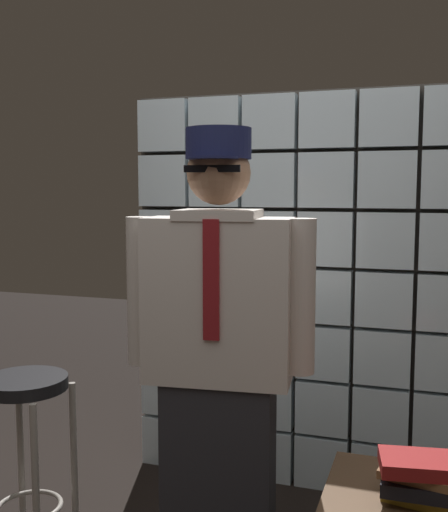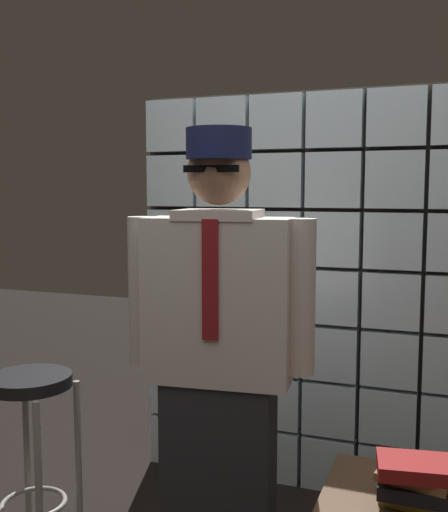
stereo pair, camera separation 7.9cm
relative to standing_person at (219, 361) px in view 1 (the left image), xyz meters
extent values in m
cube|color=silver|center=(-0.63, 0.96, -0.77)|extent=(0.27, 0.08, 0.27)
cube|color=silver|center=(-0.35, 0.96, -0.77)|extent=(0.27, 0.08, 0.27)
cube|color=silver|center=(-0.06, 0.96, -0.77)|extent=(0.27, 0.08, 0.27)
cube|color=silver|center=(0.23, 0.96, -0.77)|extent=(0.27, 0.08, 0.27)
cube|color=silver|center=(0.51, 0.96, -0.77)|extent=(0.27, 0.08, 0.27)
cube|color=silver|center=(0.80, 0.96, -0.77)|extent=(0.27, 0.08, 0.27)
cube|color=silver|center=(-0.63, 0.96, -0.48)|extent=(0.27, 0.08, 0.27)
cube|color=silver|center=(-0.35, 0.96, -0.48)|extent=(0.27, 0.08, 0.27)
cube|color=silver|center=(-0.06, 0.96, -0.48)|extent=(0.27, 0.08, 0.27)
cube|color=silver|center=(0.23, 0.96, -0.48)|extent=(0.27, 0.08, 0.27)
cube|color=silver|center=(0.51, 0.96, -0.48)|extent=(0.27, 0.08, 0.27)
cube|color=silver|center=(0.80, 0.96, -0.48)|extent=(0.27, 0.08, 0.27)
cube|color=silver|center=(-0.63, 0.96, -0.20)|extent=(0.27, 0.08, 0.27)
cube|color=silver|center=(-0.35, 0.96, -0.20)|extent=(0.27, 0.08, 0.27)
cube|color=silver|center=(-0.06, 0.96, -0.20)|extent=(0.27, 0.08, 0.27)
cube|color=silver|center=(0.23, 0.96, -0.20)|extent=(0.27, 0.08, 0.27)
cube|color=silver|center=(0.51, 0.96, -0.20)|extent=(0.27, 0.08, 0.27)
cube|color=silver|center=(0.80, 0.96, -0.20)|extent=(0.27, 0.08, 0.27)
cube|color=silver|center=(-0.63, 0.96, 0.09)|extent=(0.27, 0.08, 0.27)
cube|color=silver|center=(-0.35, 0.96, 0.09)|extent=(0.27, 0.08, 0.27)
cube|color=silver|center=(-0.06, 0.96, 0.09)|extent=(0.27, 0.08, 0.27)
cube|color=silver|center=(0.23, 0.96, 0.09)|extent=(0.27, 0.08, 0.27)
cube|color=silver|center=(0.51, 0.96, 0.09)|extent=(0.27, 0.08, 0.27)
cube|color=silver|center=(0.80, 0.96, 0.09)|extent=(0.27, 0.08, 0.27)
cube|color=silver|center=(-0.63, 0.96, 0.38)|extent=(0.27, 0.08, 0.27)
cube|color=silver|center=(-0.35, 0.96, 0.38)|extent=(0.27, 0.08, 0.27)
cube|color=silver|center=(-0.06, 0.96, 0.38)|extent=(0.27, 0.08, 0.27)
cube|color=silver|center=(0.23, 0.96, 0.38)|extent=(0.27, 0.08, 0.27)
cube|color=silver|center=(0.51, 0.96, 0.38)|extent=(0.27, 0.08, 0.27)
cube|color=silver|center=(-0.63, 0.96, 0.66)|extent=(0.27, 0.08, 0.27)
cube|color=silver|center=(-0.35, 0.96, 0.66)|extent=(0.27, 0.08, 0.27)
cube|color=silver|center=(-0.06, 0.96, 0.66)|extent=(0.27, 0.08, 0.27)
cube|color=silver|center=(0.23, 0.96, 0.66)|extent=(0.27, 0.08, 0.27)
cube|color=silver|center=(0.51, 0.96, 0.66)|extent=(0.27, 0.08, 0.27)
cube|color=silver|center=(-0.63, 0.96, 0.95)|extent=(0.27, 0.08, 0.27)
cube|color=silver|center=(-0.35, 0.96, 0.95)|extent=(0.27, 0.08, 0.27)
cube|color=silver|center=(-0.06, 0.96, 0.95)|extent=(0.27, 0.08, 0.27)
cube|color=silver|center=(0.23, 0.96, 0.95)|extent=(0.27, 0.08, 0.27)
cube|color=silver|center=(0.51, 0.96, 0.95)|extent=(0.27, 0.08, 0.27)
cube|color=#38332D|center=(0.08, 1.02, 0.09)|extent=(1.74, 0.02, 2.03)
cube|color=#28282D|center=(0.00, 0.00, -0.49)|extent=(0.42, 0.25, 0.83)
cube|color=silver|center=(0.00, 0.00, 0.22)|extent=(0.54, 0.28, 0.59)
cube|color=maroon|center=(0.01, -0.12, 0.31)|extent=(0.06, 0.02, 0.41)
cube|color=silver|center=(0.00, 0.00, 0.53)|extent=(0.31, 0.27, 0.04)
sphere|color=#A87A5B|center=(0.00, 0.00, 0.68)|extent=(0.23, 0.23, 0.23)
ellipsoid|color=black|center=(0.01, -0.05, 0.64)|extent=(0.15, 0.10, 0.10)
cube|color=black|center=(0.01, -0.10, 0.69)|extent=(0.19, 0.03, 0.02)
cylinder|color=#191E47|center=(0.01, -0.08, 0.72)|extent=(0.19, 0.19, 0.01)
cylinder|color=#191E47|center=(0.00, 0.00, 0.78)|extent=(0.23, 0.23, 0.11)
cylinder|color=silver|center=(0.29, 0.03, 0.25)|extent=(0.12, 0.12, 0.54)
cylinder|color=silver|center=(-0.29, -0.03, 0.25)|extent=(0.12, 0.12, 0.54)
cylinder|color=black|center=(-0.81, -0.04, -0.15)|extent=(0.34, 0.34, 0.05)
torus|color=#A59E93|center=(-0.81, -0.04, -0.67)|extent=(0.27, 0.27, 0.02)
cylinder|color=#A59E93|center=(-0.67, -0.17, -0.54)|extent=(0.03, 0.03, 0.73)
cylinder|color=#A59E93|center=(-0.94, 0.09, -0.54)|extent=(0.03, 0.03, 0.73)
cylinder|color=#A59E93|center=(-0.67, 0.09, -0.54)|extent=(0.03, 0.03, 0.73)
cube|color=#513823|center=(0.67, -0.10, -0.37)|extent=(0.52, 0.52, 0.04)
cube|color=olive|center=(0.71, -0.13, -0.33)|extent=(0.24, 0.18, 0.04)
cube|color=black|center=(0.69, -0.14, -0.29)|extent=(0.21, 0.17, 0.04)
cube|color=brown|center=(0.69, -0.14, -0.26)|extent=(0.23, 0.18, 0.03)
cube|color=maroon|center=(0.69, -0.15, -0.22)|extent=(0.24, 0.19, 0.04)
camera|label=1|loc=(0.70, -2.04, 0.62)|focal=43.03mm
camera|label=2|loc=(0.78, -2.02, 0.62)|focal=43.03mm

